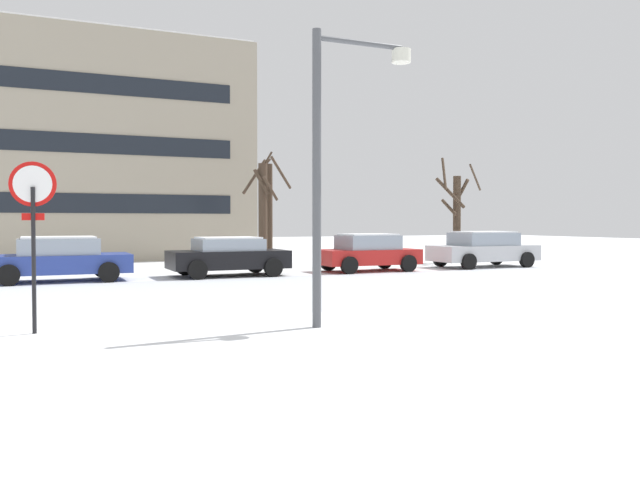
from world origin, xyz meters
The scene contains 12 objects.
ground_plane centered at (0.00, 0.00, 0.00)m, with size 120.00×120.00×0.00m, color white.
road_surface centered at (0.00, 3.30, 0.00)m, with size 80.00×8.59×0.00m.
stop_sign centered at (-1.01, -1.44, 2.05)m, with size 0.75×0.15×2.92m.
street_lamp centered at (4.03, -2.73, 3.31)m, with size 2.00×0.36×5.33m.
parked_car_blue centered at (-0.31, 8.67, 0.73)m, with size 4.36×2.17×1.43m.
parked_car_black centered at (5.16, 8.50, 0.71)m, with size 4.05×2.18×1.36m.
parked_car_red centered at (10.64, 8.45, 0.73)m, with size 3.84×2.04×1.43m.
parked_car_silver centered at (16.11, 8.52, 0.76)m, with size 4.52×2.17×1.49m.
tree_far_left centered at (7.86, 12.72, 2.32)m, with size 1.46×1.48×4.61m.
tree_far_right centered at (16.81, 11.40, 2.30)m, with size 2.25×2.10×4.90m.
tree_far_mid centered at (8.37, 13.22, 2.42)m, with size 1.48×1.50×4.97m.
building_far_left centered at (2.23, 22.48, 5.51)m, with size 14.26×9.09×11.02m.
Camera 1 is at (-0.98, -13.39, 1.91)m, focal length 36.36 mm.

